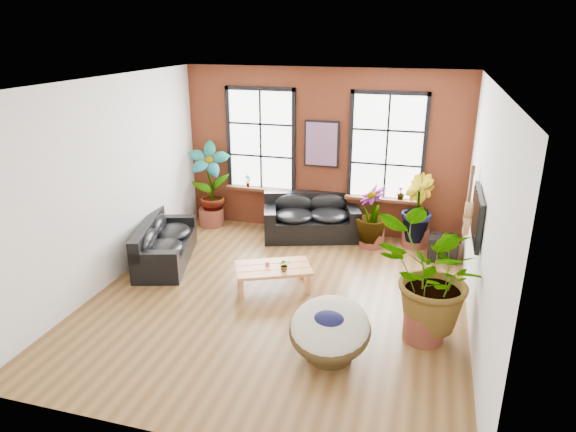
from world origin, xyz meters
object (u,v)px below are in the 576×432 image
at_px(coffee_table, 273,269).
at_px(papasan_chair, 330,330).
at_px(sofa_left, 163,244).
at_px(sofa_back, 311,218).

bearing_deg(coffee_table, papasan_chair, -76.67).
relative_size(sofa_left, coffee_table, 1.49).
bearing_deg(sofa_back, coffee_table, -109.33).
xyz_separation_m(sofa_left, coffee_table, (2.34, -0.46, -0.00)).
distance_m(sofa_back, papasan_chair, 4.35).
bearing_deg(papasan_chair, sofa_back, 107.55).
height_order(sofa_back, coffee_table, sofa_back).
height_order(sofa_back, papasan_chair, sofa_back).
xyz_separation_m(sofa_back, papasan_chair, (1.25, -4.17, 0.01)).
height_order(coffee_table, papasan_chair, papasan_chair).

